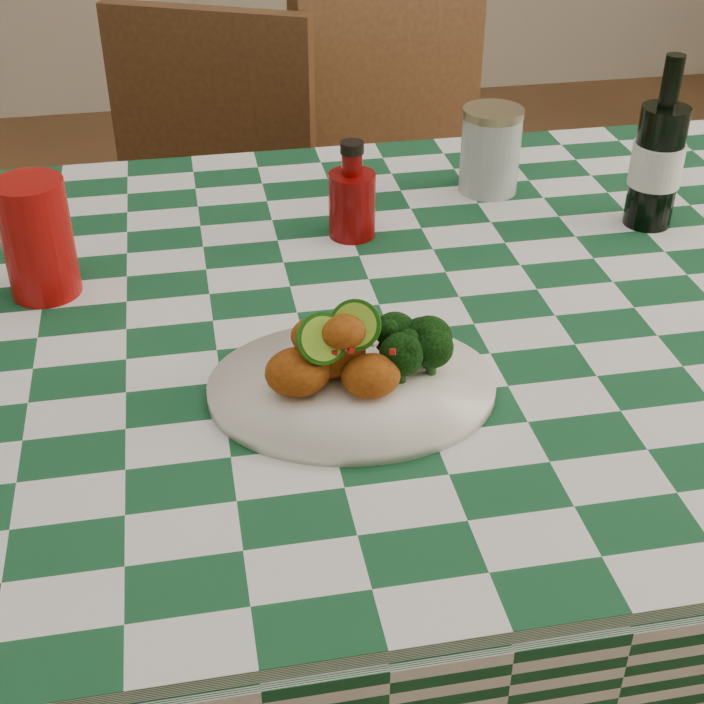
{
  "coord_description": "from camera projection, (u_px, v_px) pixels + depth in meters",
  "views": [
    {
      "loc": [
        -0.23,
        -1.02,
        1.41
      ],
      "look_at": [
        -0.07,
        -0.18,
        0.84
      ],
      "focal_mm": 50.0,
      "sensor_mm": 36.0,
      "label": 1
    }
  ],
  "objects": [
    {
      "name": "mason_jar",
      "position": [
        490.0,
        150.0,
        1.46
      ],
      "size": [
        0.11,
        0.11,
        0.13
      ],
      "primitive_type": null,
      "rotation": [
        0.0,
        0.0,
        0.3
      ],
      "color": "#B2BCBA",
      "rests_on": "dining_table"
    },
    {
      "name": "ketchup_bottle",
      "position": [
        352.0,
        190.0,
        1.33
      ],
      "size": [
        0.07,
        0.07,
        0.14
      ],
      "primitive_type": null,
      "rotation": [
        0.0,
        0.0,
        0.11
      ],
      "color": "#700505",
      "rests_on": "dining_table"
    },
    {
      "name": "dining_table",
      "position": [
        375.0,
        535.0,
        1.43
      ],
      "size": [
        1.66,
        1.06,
        0.79
      ],
      "primitive_type": null,
      "color": "#164C2A",
      "rests_on": "ground"
    },
    {
      "name": "red_tumbler",
      "position": [
        37.0,
        239.0,
        1.2
      ],
      "size": [
        0.1,
        0.1,
        0.15
      ],
      "primitive_type": "cylinder",
      "rotation": [
        0.0,
        0.0,
        0.18
      ],
      "color": "#9F0A08",
      "rests_on": "dining_table"
    },
    {
      "name": "plate",
      "position": [
        352.0,
        388.0,
        1.05
      ],
      "size": [
        0.33,
        0.27,
        0.02
      ],
      "primitive_type": null,
      "rotation": [
        0.0,
        0.0,
        -0.11
      ],
      "color": "white",
      "rests_on": "dining_table"
    },
    {
      "name": "fried_chicken_pile",
      "position": [
        342.0,
        349.0,
        1.02
      ],
      "size": [
        0.13,
        0.1,
        0.08
      ],
      "primitive_type": null,
      "color": "#A24A0F",
      "rests_on": "plate"
    },
    {
      "name": "broccoli_side",
      "position": [
        417.0,
        345.0,
        1.05
      ],
      "size": [
        0.08,
        0.08,
        0.06
      ],
      "primitive_type": null,
      "color": "black",
      "rests_on": "plate"
    },
    {
      "name": "beer_bottle",
      "position": [
        660.0,
        143.0,
        1.33
      ],
      "size": [
        0.09,
        0.09,
        0.24
      ],
      "primitive_type": null,
      "rotation": [
        0.0,
        0.0,
        -0.4
      ],
      "color": "black",
      "rests_on": "dining_table"
    },
    {
      "name": "wooden_chair_right",
      "position": [
        443.0,
        224.0,
        2.04
      ],
      "size": [
        0.6,
        0.61,
        1.0
      ],
      "primitive_type": null,
      "rotation": [
        0.0,
        0.0,
        0.38
      ],
      "color": "#472814",
      "rests_on": "ground"
    },
    {
      "name": "wooden_chair_left",
      "position": [
        188.0,
        270.0,
        1.95
      ],
      "size": [
        0.57,
        0.58,
        0.93
      ],
      "primitive_type": null,
      "rotation": [
        0.0,
        0.0,
        -0.43
      ],
      "color": "#472814",
      "rests_on": "ground"
    }
  ]
}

